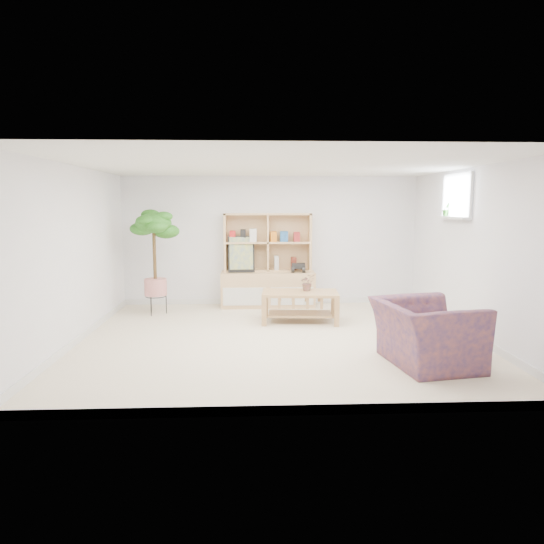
{
  "coord_description": "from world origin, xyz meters",
  "views": [
    {
      "loc": [
        -0.37,
        -6.61,
        1.88
      ],
      "look_at": [
        -0.06,
        0.41,
        0.9
      ],
      "focal_mm": 32.0,
      "sensor_mm": 36.0,
      "label": 1
    }
  ],
  "objects_px": {
    "storage_unit": "(268,260)",
    "coffee_table": "(300,307)",
    "floor_tree": "(155,262)",
    "armchair": "(426,329)"
  },
  "relations": [
    {
      "from": "storage_unit",
      "to": "coffee_table",
      "type": "height_order",
      "value": "storage_unit"
    },
    {
      "from": "coffee_table",
      "to": "armchair",
      "type": "xyz_separation_m",
      "value": [
        1.27,
        -2.16,
        0.18
      ]
    },
    {
      "from": "storage_unit",
      "to": "armchair",
      "type": "relative_size",
      "value": 1.48
    },
    {
      "from": "floor_tree",
      "to": "armchair",
      "type": "height_order",
      "value": "floor_tree"
    },
    {
      "from": "storage_unit",
      "to": "coffee_table",
      "type": "relative_size",
      "value": 1.43
    },
    {
      "from": "coffee_table",
      "to": "floor_tree",
      "type": "height_order",
      "value": "floor_tree"
    },
    {
      "from": "storage_unit",
      "to": "coffee_table",
      "type": "distance_m",
      "value": 1.46
    },
    {
      "from": "storage_unit",
      "to": "coffee_table",
      "type": "xyz_separation_m",
      "value": [
        0.47,
        -1.24,
        -0.61
      ]
    },
    {
      "from": "storage_unit",
      "to": "coffee_table",
      "type": "bearing_deg",
      "value": -69.15
    },
    {
      "from": "floor_tree",
      "to": "armchair",
      "type": "bearing_deg",
      "value": -37.52
    }
  ]
}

